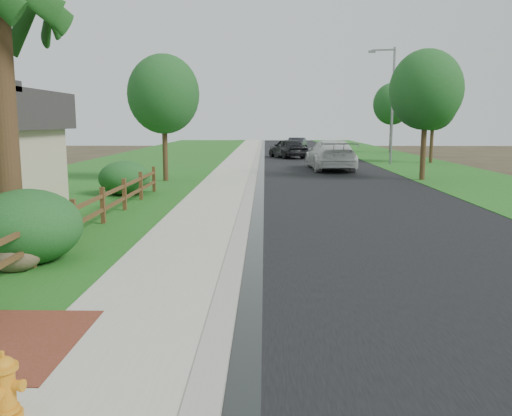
{
  "coord_description": "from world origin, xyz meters",
  "views": [
    {
      "loc": [
        1.03,
        -7.61,
        2.94
      ],
      "look_at": [
        0.85,
        3.41,
        1.18
      ],
      "focal_mm": 38.0,
      "sensor_mm": 36.0,
      "label": 1
    }
  ],
  "objects_px": {
    "streetlight": "(391,99)",
    "white_suv": "(330,155)",
    "dark_car_mid": "(288,148)",
    "ranch_fence": "(89,211)",
    "fire_hydrant": "(4,388)"
  },
  "relations": [
    {
      "from": "white_suv",
      "to": "dark_car_mid",
      "type": "distance_m",
      "value": 11.27
    },
    {
      "from": "ranch_fence",
      "to": "fire_hydrant",
      "type": "distance_m",
      "value": 9.44
    },
    {
      "from": "dark_car_mid",
      "to": "streetlight",
      "type": "xyz_separation_m",
      "value": [
        6.71,
        -6.68,
        3.67
      ]
    },
    {
      "from": "fire_hydrant",
      "to": "ranch_fence",
      "type": "bearing_deg",
      "value": 103.05
    },
    {
      "from": "ranch_fence",
      "to": "dark_car_mid",
      "type": "relative_size",
      "value": 3.63
    },
    {
      "from": "streetlight",
      "to": "white_suv",
      "type": "bearing_deg",
      "value": -136.09
    },
    {
      "from": "streetlight",
      "to": "dark_car_mid",
      "type": "bearing_deg",
      "value": 135.15
    },
    {
      "from": "fire_hydrant",
      "to": "dark_car_mid",
      "type": "relative_size",
      "value": 0.15
    },
    {
      "from": "dark_car_mid",
      "to": "streetlight",
      "type": "relative_size",
      "value": 0.59
    },
    {
      "from": "fire_hydrant",
      "to": "dark_car_mid",
      "type": "distance_m",
      "value": 39.93
    },
    {
      "from": "fire_hydrant",
      "to": "dark_car_mid",
      "type": "bearing_deg",
      "value": 83.72
    },
    {
      "from": "fire_hydrant",
      "to": "streetlight",
      "type": "bearing_deg",
      "value": 71.44
    },
    {
      "from": "ranch_fence",
      "to": "white_suv",
      "type": "distance_m",
      "value": 21.28
    },
    {
      "from": "fire_hydrant",
      "to": "streetlight",
      "type": "height_order",
      "value": "streetlight"
    },
    {
      "from": "ranch_fence",
      "to": "fire_hydrant",
      "type": "relative_size",
      "value": 24.86
    }
  ]
}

